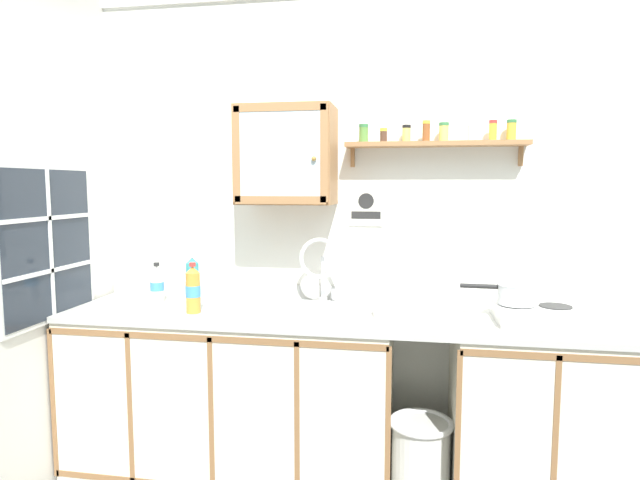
% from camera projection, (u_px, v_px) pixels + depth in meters
% --- Properties ---
extents(back_wall, '(3.78, 0.07, 2.64)m').
position_uv_depth(back_wall, '(381.00, 229.00, 2.90)').
color(back_wall, silver).
rests_on(back_wall, ground).
extents(lower_cabinet_run, '(1.67, 0.62, 0.90)m').
position_uv_depth(lower_cabinet_run, '(233.00, 397.00, 2.79)').
color(lower_cabinet_run, black).
rests_on(lower_cabinet_run, ground).
extents(lower_cabinet_run_right, '(1.21, 0.62, 0.90)m').
position_uv_depth(lower_cabinet_run_right, '(582.00, 422.00, 2.50)').
color(lower_cabinet_run_right, black).
rests_on(lower_cabinet_run_right, ground).
extents(countertop, '(3.14, 0.64, 0.03)m').
position_uv_depth(countertop, '(376.00, 318.00, 2.62)').
color(countertop, '#B2B2AD').
rests_on(countertop, lower_cabinet_run).
extents(backsplash, '(3.14, 0.02, 0.08)m').
position_uv_depth(backsplash, '(380.00, 295.00, 2.90)').
color(backsplash, '#B2B2AD').
rests_on(backsplash, countertop).
extents(sink, '(0.48, 0.45, 0.51)m').
position_uv_depth(sink, '(316.00, 312.00, 2.71)').
color(sink, silver).
rests_on(sink, countertop).
extents(hot_plate_stove, '(0.37, 0.33, 0.08)m').
position_uv_depth(hot_plate_stove, '(537.00, 315.00, 2.47)').
color(hot_plate_stove, silver).
rests_on(hot_plate_stove, countertop).
extents(saucepan, '(0.35, 0.18, 0.10)m').
position_uv_depth(saucepan, '(515.00, 293.00, 2.50)').
color(saucepan, silver).
rests_on(saucepan, hot_plate_stove).
extents(bottle_opaque_white_0, '(0.07, 0.07, 0.22)m').
position_uv_depth(bottle_opaque_white_0, '(157.00, 285.00, 2.88)').
color(bottle_opaque_white_0, white).
rests_on(bottle_opaque_white_0, countertop).
extents(bottle_juice_amber_1, '(0.07, 0.07, 0.25)m').
position_uv_depth(bottle_juice_amber_1, '(193.00, 290.00, 2.65)').
color(bottle_juice_amber_1, gold).
rests_on(bottle_juice_amber_1, countertop).
extents(bottle_detergent_teal_2, '(0.07, 0.07, 0.28)m').
position_uv_depth(bottle_detergent_teal_2, '(193.00, 283.00, 2.77)').
color(bottle_detergent_teal_2, teal).
rests_on(bottle_detergent_teal_2, countertop).
extents(mug, '(0.08, 0.12, 0.09)m').
position_uv_depth(mug, '(382.00, 308.00, 2.56)').
color(mug, white).
rests_on(mug, countertop).
extents(wall_cabinet, '(0.50, 0.33, 0.51)m').
position_uv_depth(wall_cabinet, '(287.00, 156.00, 2.77)').
color(wall_cabinet, '#996B42').
extents(spice_shelf, '(0.92, 0.14, 0.23)m').
position_uv_depth(spice_shelf, '(436.00, 141.00, 2.71)').
color(spice_shelf, '#996B42').
extents(warning_sign, '(0.19, 0.01, 0.22)m').
position_uv_depth(warning_sign, '(366.00, 206.00, 2.87)').
color(warning_sign, silver).
extents(window, '(0.03, 0.68, 0.77)m').
position_uv_depth(window, '(48.00, 244.00, 2.59)').
color(window, '#262D38').
extents(trash_bin, '(0.31, 0.31, 0.43)m').
position_uv_depth(trash_bin, '(421.00, 461.00, 2.59)').
color(trash_bin, silver).
rests_on(trash_bin, ground).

